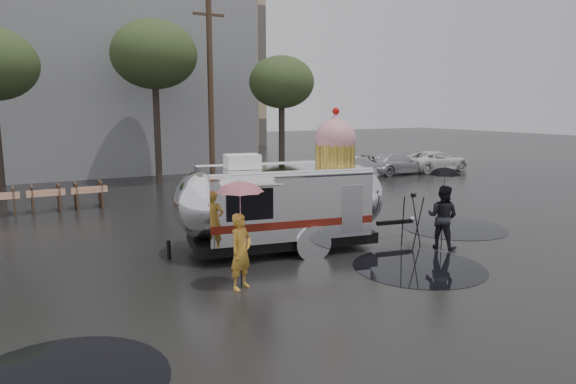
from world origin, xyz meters
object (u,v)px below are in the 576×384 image
person_left (241,251)px  person_right (443,217)px  tripod (413,215)px  airstream_trailer (285,199)px

person_left → person_right: person_right is taller
person_left → tripod: 5.54m
person_left → tripod: size_ratio=1.08×
airstream_trailer → person_right: airstream_trailer is taller
airstream_trailer → person_right: 4.37m
airstream_trailer → person_left: size_ratio=4.38×
person_right → tripod: bearing=29.5°
tripod → person_left: bearing=163.2°
tripod → airstream_trailer: bearing=129.3°
airstream_trailer → tripod: bearing=-16.3°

